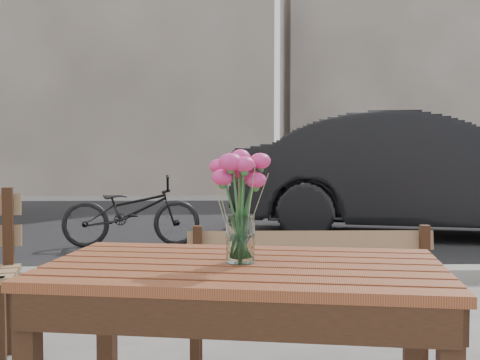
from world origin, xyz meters
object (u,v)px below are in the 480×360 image
object	(u,v)px
bicycle	(131,211)
main_vase	(240,193)
parked_car	(424,175)
main_table	(244,303)

from	to	relation	value
bicycle	main_vase	bearing A→B (deg)	-173.89
main_vase	parked_car	size ratio (longest dim) A/B	0.07
main_vase	bicycle	bearing A→B (deg)	102.63
parked_car	main_table	bearing A→B (deg)	170.10
main_vase	parked_car	distance (m)	6.33
main_table	main_vase	distance (m)	0.35
main_table	parked_car	distance (m)	6.34
main_table	bicycle	distance (m)	5.18
main_vase	bicycle	size ratio (longest dim) A/B	0.23
main_vase	bicycle	xyz separation A→B (m)	(-1.13, 5.03, -0.58)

